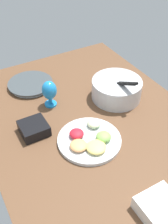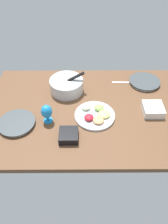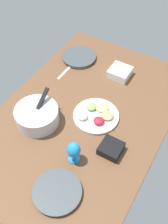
{
  "view_description": "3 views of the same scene",
  "coord_description": "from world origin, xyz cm",
  "px_view_note": "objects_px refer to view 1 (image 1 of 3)",
  "views": [
    {
      "loc": [
        77.68,
        -52.85,
        92.6
      ],
      "look_at": [
        -10.07,
        -3.27,
        6.23
      ],
      "focal_mm": 43.24,
      "sensor_mm": 36.0,
      "label": 1
    },
    {
      "loc": [
        -5.25,
        -117.72,
        114.37
      ],
      "look_at": [
        -4.65,
        -9.62,
        6.23
      ],
      "focal_mm": 34.22,
      "sensor_mm": 36.0,
      "label": 2
    },
    {
      "loc": [
        -97.19,
        -58.41,
        138.19
      ],
      "look_at": [
        -1.72,
        -1.85,
        6.23
      ],
      "focal_mm": 43.82,
      "sensor_mm": 36.0,
      "label": 3
    }
  ],
  "objects_px": {
    "hurricane_glass_blue": "(49,91)",
    "square_bowl_white": "(161,208)",
    "dinner_plate_left": "(30,84)",
    "fruit_platter": "(90,139)",
    "mixing_bowl": "(117,89)",
    "square_bowl_black": "(34,128)"
  },
  "relations": [
    {
      "from": "mixing_bowl",
      "to": "square_bowl_white",
      "type": "bearing_deg",
      "value": -21.68
    },
    {
      "from": "hurricane_glass_blue",
      "to": "square_bowl_white",
      "type": "bearing_deg",
      "value": 6.3
    },
    {
      "from": "hurricane_glass_blue",
      "to": "square_bowl_white",
      "type": "xyz_separation_m",
      "value": [
        0.78,
        0.09,
        -0.06
      ]
    },
    {
      "from": "fruit_platter",
      "to": "square_bowl_black",
      "type": "distance_m",
      "value": 0.27
    },
    {
      "from": "mixing_bowl",
      "to": "fruit_platter",
      "type": "xyz_separation_m",
      "value": [
        0.22,
        -0.3,
        -0.04
      ]
    },
    {
      "from": "mixing_bowl",
      "to": "square_bowl_black",
      "type": "bearing_deg",
      "value": -85.68
    },
    {
      "from": "mixing_bowl",
      "to": "square_bowl_white",
      "type": "xyz_separation_m",
      "value": [
        0.66,
        -0.26,
        -0.02
      ]
    },
    {
      "from": "square_bowl_white",
      "to": "mixing_bowl",
      "type": "bearing_deg",
      "value": 158.32
    },
    {
      "from": "hurricane_glass_blue",
      "to": "fruit_platter",
      "type": "bearing_deg",
      "value": 7.34
    },
    {
      "from": "fruit_platter",
      "to": "square_bowl_white",
      "type": "height_order",
      "value": "square_bowl_white"
    },
    {
      "from": "hurricane_glass_blue",
      "to": "square_bowl_black",
      "type": "relative_size",
      "value": 1.17
    },
    {
      "from": "dinner_plate_left",
      "to": "square_bowl_black",
      "type": "distance_m",
      "value": 0.4
    },
    {
      "from": "mixing_bowl",
      "to": "fruit_platter",
      "type": "relative_size",
      "value": 0.96
    },
    {
      "from": "dinner_plate_left",
      "to": "fruit_platter",
      "type": "bearing_deg",
      "value": 7.71
    },
    {
      "from": "square_bowl_white",
      "to": "fruit_platter",
      "type": "bearing_deg",
      "value": -174.52
    },
    {
      "from": "fruit_platter",
      "to": "mixing_bowl",
      "type": "bearing_deg",
      "value": 126.6
    },
    {
      "from": "mixing_bowl",
      "to": "square_bowl_white",
      "type": "relative_size",
      "value": 1.91
    },
    {
      "from": "mixing_bowl",
      "to": "fruit_platter",
      "type": "height_order",
      "value": "mixing_bowl"
    },
    {
      "from": "dinner_plate_left",
      "to": "square_bowl_white",
      "type": "xyz_separation_m",
      "value": [
        1.0,
        0.12,
        0.02
      ]
    },
    {
      "from": "mixing_bowl",
      "to": "square_bowl_black",
      "type": "distance_m",
      "value": 0.51
    },
    {
      "from": "fruit_platter",
      "to": "square_bowl_white",
      "type": "bearing_deg",
      "value": 5.48
    },
    {
      "from": "square_bowl_black",
      "to": "hurricane_glass_blue",
      "type": "bearing_deg",
      "value": 135.1
    }
  ]
}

